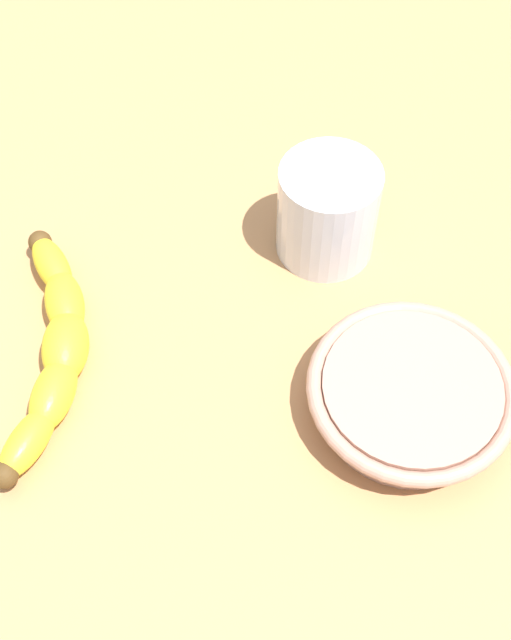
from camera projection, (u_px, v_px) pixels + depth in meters
wooden_tabletop at (199, 378)px, 68.56cm from camera, size 120.00×120.00×3.00cm
banana at (54, 347)px, 66.30cm from camera, size 11.43×22.42×3.72cm
smoothie_glass at (327, 211)px, 70.96cm from camera, size 8.61×8.61×8.97cm
ceramic_bowl at (410, 395)px, 63.39cm from camera, size 15.95×15.95×3.74cm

